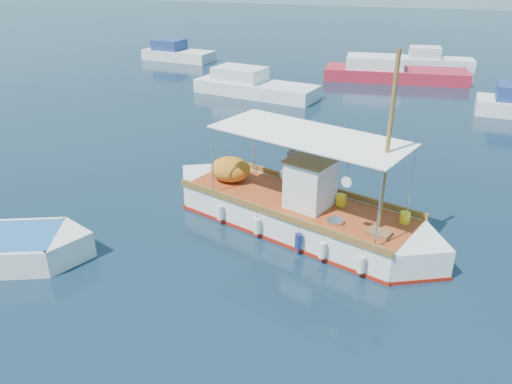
% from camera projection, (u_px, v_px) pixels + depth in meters
% --- Properties ---
extents(ground, '(160.00, 160.00, 0.00)m').
position_uv_depth(ground, '(293.00, 239.00, 15.00)').
color(ground, black).
rests_on(ground, ground).
extents(fishing_caique, '(9.21, 4.71, 5.91)m').
position_uv_depth(fishing_caique, '(294.00, 211.00, 15.52)').
color(fishing_caique, white).
rests_on(fishing_caique, ground).
extents(bg_boat_nw, '(7.92, 3.70, 1.80)m').
position_uv_depth(bg_boat_nw, '(253.00, 87.00, 30.51)').
color(bg_boat_nw, silver).
rests_on(bg_boat_nw, ground).
extents(bg_boat_n, '(9.73, 3.82, 1.80)m').
position_uv_depth(bg_boat_n, '(391.00, 73.00, 34.20)').
color(bg_boat_n, '#AA1C2E').
rests_on(bg_boat_n, ground).
extents(bg_boat_far_w, '(6.05, 2.97, 1.80)m').
position_uv_depth(bg_boat_far_w, '(177.00, 54.00, 40.93)').
color(bg_boat_far_w, silver).
rests_on(bg_boat_far_w, ground).
extents(bg_boat_far_n, '(5.75, 2.62, 1.80)m').
position_uv_depth(bg_boat_far_n, '(433.00, 62.00, 37.72)').
color(bg_boat_far_n, silver).
rests_on(bg_boat_far_n, ground).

